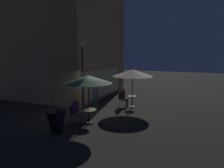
{
  "coord_description": "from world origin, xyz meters",
  "views": [
    {
      "loc": [
        -9.85,
        -5.81,
        3.61
      ],
      "look_at": [
        1.15,
        -1.09,
        1.78
      ],
      "focal_mm": 33.83,
      "sensor_mm": 36.0,
      "label": 1
    }
  ],
  "objects_px": {
    "cafe_table_0": "(89,113)",
    "patio_umbrella_1": "(133,73)",
    "cafe_chair_0": "(74,112)",
    "patron_standing_2": "(95,96)",
    "cafe_chair_1": "(122,97)",
    "cafe_table_1": "(132,100)",
    "menu_sandwich_board": "(56,122)",
    "street_lamp_near_corner": "(82,58)",
    "patron_seated_0": "(76,109)",
    "patron_seated_1": "(124,96)",
    "patio_umbrella_0": "(88,80)"
  },
  "relations": [
    {
      "from": "patio_umbrella_1",
      "to": "patron_seated_0",
      "type": "distance_m",
      "value": 4.61
    },
    {
      "from": "street_lamp_near_corner",
      "to": "menu_sandwich_board",
      "type": "xyz_separation_m",
      "value": [
        -3.23,
        -0.55,
        -2.73
      ]
    },
    {
      "from": "patio_umbrella_1",
      "to": "patron_seated_1",
      "type": "height_order",
      "value": "patio_umbrella_1"
    },
    {
      "from": "patron_seated_1",
      "to": "patron_standing_2",
      "type": "relative_size",
      "value": 0.73
    },
    {
      "from": "patron_standing_2",
      "to": "menu_sandwich_board",
      "type": "bearing_deg",
      "value": -155.56
    },
    {
      "from": "cafe_chair_0",
      "to": "cafe_table_1",
      "type": "bearing_deg",
      "value": 59.76
    },
    {
      "from": "patio_umbrella_0",
      "to": "patron_seated_1",
      "type": "relative_size",
      "value": 1.92
    },
    {
      "from": "cafe_table_0",
      "to": "cafe_chair_1",
      "type": "distance_m",
      "value": 4.0
    },
    {
      "from": "menu_sandwich_board",
      "to": "patron_standing_2",
      "type": "xyz_separation_m",
      "value": [
        4.15,
        0.21,
        0.38
      ]
    },
    {
      "from": "cafe_chair_1",
      "to": "patron_seated_1",
      "type": "height_order",
      "value": "patron_seated_1"
    },
    {
      "from": "cafe_table_0",
      "to": "patio_umbrella_1",
      "type": "xyz_separation_m",
      "value": [
        3.92,
        -1.02,
        1.72
      ]
    },
    {
      "from": "menu_sandwich_board",
      "to": "patio_umbrella_1",
      "type": "distance_m",
      "value": 6.09
    },
    {
      "from": "cafe_table_0",
      "to": "patio_umbrella_0",
      "type": "distance_m",
      "value": 1.71
    },
    {
      "from": "patio_umbrella_1",
      "to": "patron_standing_2",
      "type": "bearing_deg",
      "value": 125.31
    },
    {
      "from": "cafe_table_0",
      "to": "street_lamp_near_corner",
      "type": "bearing_deg",
      "value": 39.03
    },
    {
      "from": "cafe_table_0",
      "to": "patron_seated_0",
      "type": "height_order",
      "value": "patron_seated_0"
    },
    {
      "from": "cafe_table_0",
      "to": "cafe_chair_1",
      "type": "height_order",
      "value": "cafe_chair_1"
    },
    {
      "from": "street_lamp_near_corner",
      "to": "cafe_chair_1",
      "type": "bearing_deg",
      "value": -32.95
    },
    {
      "from": "cafe_table_1",
      "to": "cafe_chair_0",
      "type": "bearing_deg",
      "value": 154.94
    },
    {
      "from": "patron_standing_2",
      "to": "patron_seated_0",
      "type": "bearing_deg",
      "value": -152.9
    },
    {
      "from": "menu_sandwich_board",
      "to": "patron_seated_0",
      "type": "height_order",
      "value": "patron_seated_0"
    },
    {
      "from": "menu_sandwich_board",
      "to": "patron_standing_2",
      "type": "height_order",
      "value": "patron_standing_2"
    },
    {
      "from": "cafe_table_1",
      "to": "cafe_chair_0",
      "type": "relative_size",
      "value": 0.85
    },
    {
      "from": "menu_sandwich_board",
      "to": "cafe_table_0",
      "type": "bearing_deg",
      "value": -22.17
    },
    {
      "from": "menu_sandwich_board",
      "to": "patio_umbrella_1",
      "type": "bearing_deg",
      "value": -15.29
    },
    {
      "from": "patio_umbrella_0",
      "to": "cafe_chair_1",
      "type": "relative_size",
      "value": 2.58
    },
    {
      "from": "cafe_chair_0",
      "to": "patron_standing_2",
      "type": "relative_size",
      "value": 0.51
    },
    {
      "from": "patron_seated_0",
      "to": "patron_seated_1",
      "type": "height_order",
      "value": "patron_seated_1"
    },
    {
      "from": "patio_umbrella_1",
      "to": "cafe_chair_1",
      "type": "bearing_deg",
      "value": 84.81
    },
    {
      "from": "cafe_chair_0",
      "to": "patron_standing_2",
      "type": "xyz_separation_m",
      "value": [
        2.59,
        0.12,
        0.35
      ]
    },
    {
      "from": "menu_sandwich_board",
      "to": "patron_standing_2",
      "type": "relative_size",
      "value": 0.55
    },
    {
      "from": "cafe_table_0",
      "to": "cafe_chair_0",
      "type": "bearing_deg",
      "value": 95.18
    },
    {
      "from": "cafe_chair_0",
      "to": "patio_umbrella_1",
      "type": "bearing_deg",
      "value": 59.76
    },
    {
      "from": "patio_umbrella_1",
      "to": "patron_seated_0",
      "type": "xyz_separation_m",
      "value": [
        -3.98,
        1.73,
        -1.54
      ]
    },
    {
      "from": "patio_umbrella_1",
      "to": "cafe_chair_1",
      "type": "xyz_separation_m",
      "value": [
        0.07,
        0.77,
        -1.68
      ]
    },
    {
      "from": "cafe_table_0",
      "to": "patron_seated_0",
      "type": "bearing_deg",
      "value": 95.18
    },
    {
      "from": "menu_sandwich_board",
      "to": "cafe_table_1",
      "type": "bearing_deg",
      "value": -15.29
    },
    {
      "from": "cafe_table_0",
      "to": "patron_standing_2",
      "type": "height_order",
      "value": "patron_standing_2"
    },
    {
      "from": "patron_seated_0",
      "to": "patron_seated_1",
      "type": "bearing_deg",
      "value": 69.49
    },
    {
      "from": "cafe_chair_1",
      "to": "cafe_chair_0",
      "type": "bearing_deg",
      "value": -99.87
    },
    {
      "from": "cafe_chair_0",
      "to": "cafe_chair_1",
      "type": "bearing_deg",
      "value": 69.76
    },
    {
      "from": "menu_sandwich_board",
      "to": "patron_seated_1",
      "type": "distance_m",
      "value": 5.73
    },
    {
      "from": "menu_sandwich_board",
      "to": "cafe_table_1",
      "type": "xyz_separation_m",
      "value": [
        5.55,
        -1.77,
        0.0
      ]
    },
    {
      "from": "patron_seated_1",
      "to": "patio_umbrella_0",
      "type": "bearing_deg",
      "value": -90.56
    },
    {
      "from": "patio_umbrella_0",
      "to": "cafe_chair_0",
      "type": "xyz_separation_m",
      "value": [
        -0.08,
        0.84,
        -1.73
      ]
    },
    {
      "from": "cafe_table_1",
      "to": "patron_seated_0",
      "type": "xyz_separation_m",
      "value": [
        -3.98,
        1.73,
        0.22
      ]
    },
    {
      "from": "menu_sandwich_board",
      "to": "patron_seated_1",
      "type": "xyz_separation_m",
      "value": [
        5.61,
        -1.15,
        0.22
      ]
    },
    {
      "from": "patron_seated_0",
      "to": "patron_standing_2",
      "type": "xyz_separation_m",
      "value": [
        2.58,
        0.25,
        0.16
      ]
    },
    {
      "from": "cafe_chair_0",
      "to": "patron_seated_0",
      "type": "distance_m",
      "value": 0.24
    },
    {
      "from": "cafe_table_0",
      "to": "patio_umbrella_1",
      "type": "bearing_deg",
      "value": -14.66
    }
  ]
}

